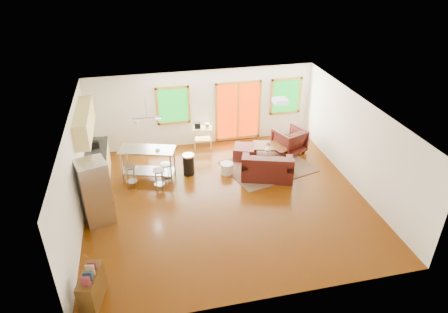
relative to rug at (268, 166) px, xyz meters
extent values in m
cube|color=#3E1B02|center=(-1.66, -1.43, -0.02)|extent=(7.50, 7.00, 0.02)
cube|color=white|center=(-1.66, -1.43, 2.60)|extent=(7.50, 7.00, 0.02)
cube|color=white|center=(-1.66, 2.08, 1.29)|extent=(7.50, 0.02, 2.60)
cube|color=white|center=(-5.42, -1.43, 1.29)|extent=(0.02, 7.00, 2.60)
cube|color=white|center=(2.10, -1.43, 1.29)|extent=(0.02, 7.00, 2.60)
cube|color=white|center=(-1.66, -4.94, 1.29)|extent=(7.50, 0.02, 2.60)
cube|color=#0B5A12|center=(-2.66, 2.03, 1.49)|extent=(0.94, 0.02, 1.14)
cube|color=#B08025|center=(-2.66, 2.03, 2.10)|extent=(1.10, 0.05, 0.08)
cube|color=#B08025|center=(-2.66, 2.03, 0.88)|extent=(1.10, 0.05, 0.08)
cube|color=#B08025|center=(-3.17, 2.03, 1.49)|extent=(0.08, 0.05, 1.30)
cube|color=#B08025|center=(-2.15, 2.03, 1.49)|extent=(0.08, 0.05, 1.30)
cube|color=#B92200|center=(-0.46, 2.03, 1.09)|extent=(1.44, 0.02, 1.94)
cube|color=#B08025|center=(-0.46, 2.03, 2.10)|extent=(1.60, 0.05, 0.08)
cube|color=#B08025|center=(-0.46, 2.03, 0.08)|extent=(1.60, 0.05, 0.08)
cube|color=#B08025|center=(-1.22, 2.03, 1.09)|extent=(0.08, 0.05, 2.10)
cube|color=#B08025|center=(0.30, 2.03, 1.09)|extent=(0.08, 0.05, 2.10)
cube|color=#B08025|center=(-0.46, 2.03, 1.09)|extent=(0.08, 0.05, 1.94)
cube|color=#0B5A12|center=(1.24, 2.03, 1.49)|extent=(0.94, 0.02, 1.14)
cube|color=#B08025|center=(1.24, 2.03, 2.10)|extent=(1.10, 0.05, 0.08)
cube|color=#B08025|center=(1.24, 2.03, 0.88)|extent=(1.10, 0.05, 0.08)
cube|color=#B08025|center=(0.73, 2.03, 1.49)|extent=(0.08, 0.05, 1.30)
cube|color=#B08025|center=(1.75, 2.03, 1.49)|extent=(0.08, 0.05, 1.30)
cube|color=#485839|center=(0.00, 0.00, 0.00)|extent=(2.95, 2.54, 0.03)
cube|color=#330E0B|center=(-0.22, -0.57, 0.20)|extent=(1.70, 1.27, 0.42)
cube|color=#330E0B|center=(-0.32, -0.88, 0.60)|extent=(1.50, 0.65, 0.38)
cube|color=#330E0B|center=(-0.84, -0.37, 0.49)|extent=(0.45, 0.88, 0.16)
cube|color=#330E0B|center=(0.40, -0.77, 0.49)|extent=(0.45, 0.88, 0.16)
cube|color=#330E0B|center=(-0.52, -0.42, 0.47)|extent=(0.76, 0.72, 0.12)
cube|color=#330E0B|center=(0.11, -0.62, 0.47)|extent=(0.76, 0.72, 0.12)
cube|color=#3E260C|center=(0.25, 0.60, 0.40)|extent=(1.22, 0.93, 0.04)
cube|color=#3E260C|center=(-0.25, 0.50, 0.18)|extent=(0.08, 0.08, 0.39)
cube|color=#3E260C|center=(0.62, 0.24, 0.18)|extent=(0.08, 0.08, 0.39)
cube|color=#3E260C|center=(-0.12, 0.96, 0.18)|extent=(0.08, 0.08, 0.39)
cube|color=#3E260C|center=(0.75, 0.70, 0.18)|extent=(0.08, 0.08, 0.39)
imported|color=#330E0B|center=(0.98, 0.80, 0.45)|extent=(1.13, 1.09, 0.92)
cube|color=#330E0B|center=(-0.59, 0.68, 0.21)|extent=(0.85, 0.85, 0.44)
cylinder|color=beige|center=(-1.34, -0.09, 0.16)|extent=(0.40, 0.40, 0.34)
imported|color=silver|center=(0.07, 0.25, 0.48)|extent=(0.25, 0.26, 0.19)
sphere|color=#B22744|center=(0.11, 0.26, 0.63)|extent=(0.10, 0.10, 0.07)
sphere|color=#B22744|center=(0.03, 0.25, 0.66)|extent=(0.10, 0.10, 0.07)
sphere|color=#B22744|center=(0.09, 0.29, 0.68)|extent=(0.10, 0.10, 0.07)
imported|color=maroon|center=(0.37, 0.18, 0.52)|extent=(0.20, 0.10, 0.27)
cube|color=#DEC36C|center=(-5.11, 0.27, 0.44)|extent=(0.60, 2.20, 0.90)
cube|color=black|center=(-5.11, 0.27, 0.91)|extent=(0.64, 2.24, 0.04)
cube|color=#DEC36C|center=(-5.23, 0.27, 1.94)|extent=(0.36, 2.20, 0.70)
cylinder|color=#B7BABC|center=(-5.11, -0.23, 1.02)|extent=(0.12, 0.12, 0.18)
cube|color=black|center=(-5.11, 0.67, 1.03)|extent=(0.22, 0.18, 0.20)
cube|color=#B7BABC|center=(-5.01, -1.59, 0.84)|extent=(0.85, 0.84, 1.71)
cube|color=gray|center=(-4.69, -1.50, 0.84)|extent=(0.20, 0.61, 1.67)
cylinder|color=gray|center=(-4.62, -1.69, 0.99)|extent=(0.03, 0.03, 1.14)
cylinder|color=gray|center=(-4.74, -1.29, 0.99)|extent=(0.03, 0.03, 1.14)
cube|color=#B7BABC|center=(-3.65, 0.12, 0.97)|extent=(1.71, 1.09, 0.04)
cube|color=gray|center=(-3.65, 0.12, 0.25)|extent=(1.58, 0.98, 0.03)
cylinder|color=gray|center=(-4.41, 0.11, 0.47)|extent=(0.05, 0.05, 0.96)
cylinder|color=gray|center=(-3.04, -0.33, 0.47)|extent=(0.05, 0.05, 0.96)
cylinder|color=gray|center=(-4.26, 0.57, 0.47)|extent=(0.05, 0.05, 0.96)
cylinder|color=gray|center=(-2.89, 0.13, 0.47)|extent=(0.05, 0.05, 0.96)
imported|color=white|center=(-3.36, -0.06, 1.00)|extent=(0.15, 0.12, 0.13)
cylinder|color=#B7BABC|center=(-4.18, -0.25, 0.68)|extent=(0.37, 0.37, 0.04)
cylinder|color=gray|center=(-4.08, -0.17, 0.32)|extent=(0.03, 0.03, 0.68)
cylinder|color=gray|center=(-4.26, -0.15, 0.32)|extent=(0.03, 0.03, 0.68)
cylinder|color=gray|center=(-4.28, -0.33, 0.32)|extent=(0.03, 0.03, 0.68)
cylinder|color=gray|center=(-4.09, -0.35, 0.32)|extent=(0.03, 0.03, 0.68)
cylinder|color=gray|center=(-4.18, -0.25, 0.21)|extent=(0.34, 0.34, 0.01)
cylinder|color=#B7BABC|center=(-3.41, -0.56, 0.65)|extent=(0.35, 0.35, 0.04)
cylinder|color=gray|center=(-3.33, -0.47, 0.31)|extent=(0.02, 0.02, 0.64)
cylinder|color=gray|center=(-3.51, -0.49, 0.31)|extent=(0.02, 0.02, 0.64)
cylinder|color=gray|center=(-3.49, -0.66, 0.31)|extent=(0.02, 0.02, 0.64)
cylinder|color=gray|center=(-3.32, -0.64, 0.31)|extent=(0.02, 0.02, 0.64)
cylinder|color=gray|center=(-3.41, -0.56, 0.19)|extent=(0.32, 0.32, 0.01)
cylinder|color=#B7BABC|center=(-3.18, -0.27, 0.63)|extent=(0.40, 0.40, 0.04)
cylinder|color=gray|center=(-3.08, -0.21, 0.30)|extent=(0.03, 0.03, 0.63)
cylinder|color=gray|center=(-3.24, -0.16, 0.30)|extent=(0.03, 0.03, 0.63)
cylinder|color=gray|center=(-3.29, -0.32, 0.30)|extent=(0.03, 0.03, 0.63)
cylinder|color=gray|center=(-3.13, -0.37, 0.30)|extent=(0.03, 0.03, 0.63)
cylinder|color=gray|center=(-3.18, -0.27, 0.19)|extent=(0.36, 0.36, 0.01)
cylinder|color=black|center=(-2.47, 0.14, 0.29)|extent=(0.36, 0.36, 0.61)
cylinder|color=#B7BABC|center=(-2.47, 0.14, 0.62)|extent=(0.37, 0.37, 0.05)
cube|color=#DEC36C|center=(-1.77, 1.66, 0.73)|extent=(0.69, 0.51, 0.04)
cube|color=#DEC36C|center=(-1.77, 1.66, 0.35)|extent=(0.65, 0.48, 0.03)
cube|color=#DEC36C|center=(-2.06, 1.55, 0.36)|extent=(0.04, 0.04, 0.75)
cube|color=#DEC36C|center=(-1.53, 1.46, 0.36)|extent=(0.04, 0.04, 0.75)
cube|color=#DEC36C|center=(-2.00, 1.87, 0.36)|extent=(0.04, 0.04, 0.75)
cube|color=#DEC36C|center=(-1.47, 1.78, 0.36)|extent=(0.04, 0.04, 0.75)
cube|color=black|center=(-1.93, 1.69, 0.85)|extent=(0.23, 0.21, 0.20)
cylinder|color=#B7BABC|center=(-1.61, 1.64, 0.83)|extent=(0.17, 0.17, 0.16)
cube|color=#3E260C|center=(-5.01, -4.24, 0.35)|extent=(0.49, 0.87, 0.73)
cube|color=maroon|center=(-5.03, -4.52, 0.83)|extent=(0.17, 0.08, 0.22)
cube|color=navy|center=(-5.00, -4.39, 0.82)|extent=(0.17, 0.08, 0.20)
cube|color=tan|center=(-4.97, -4.25, 0.84)|extent=(0.17, 0.08, 0.24)
cube|color=maroon|center=(-4.94, -4.12, 0.81)|extent=(0.17, 0.08, 0.18)
cube|color=white|center=(-0.06, -0.83, 2.52)|extent=(0.35, 0.35, 0.12)
cylinder|color=gray|center=(-3.56, 0.07, 2.29)|extent=(0.02, 0.02, 0.60)
cube|color=gray|center=(-3.56, 0.07, 1.99)|extent=(0.80, 0.04, 0.03)
cone|color=#B7BABC|center=(-3.86, 0.07, 1.87)|extent=(0.18, 0.18, 0.14)
cone|color=#B7BABC|center=(-3.26, 0.07, 1.87)|extent=(0.18, 0.18, 0.14)
camera|label=1|loc=(-3.69, -10.20, 6.43)|focal=32.00mm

